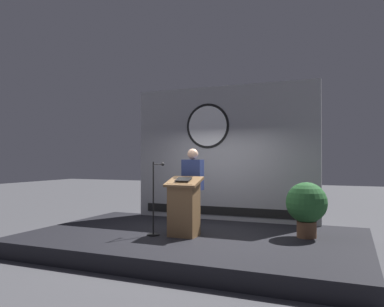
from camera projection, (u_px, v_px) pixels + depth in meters
name	position (u px, v px, depth m)	size (l,w,h in m)	color
ground_plane	(194.00, 249.00, 7.39)	(40.00, 40.00, 0.00)	#4C4C51
stage_platform	(194.00, 242.00, 7.39)	(6.40, 4.00, 0.30)	black
banner_display	(223.00, 153.00, 9.13)	(4.50, 0.12, 3.22)	#9E9EA3
podium	(184.00, 208.00, 7.18)	(0.64, 0.49, 1.13)	olive
speaker_person	(193.00, 189.00, 7.63)	(0.40, 0.26, 1.67)	black
microphone_stand	(155.00, 209.00, 7.32)	(0.24, 0.55, 1.41)	black
potted_plant	(306.00, 205.00, 7.07)	(0.76, 0.76, 1.03)	brown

